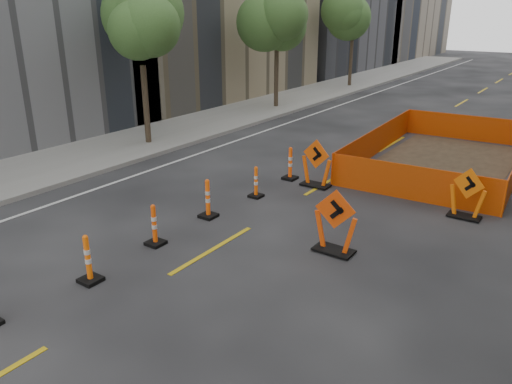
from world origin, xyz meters
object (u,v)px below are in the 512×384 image
Objects in this scene: channelizer_4 at (154,225)px; channelizer_5 at (208,198)px; channelizer_7 at (290,163)px; chevron_sign_right at (468,193)px; channelizer_6 at (256,182)px; chevron_sign_center at (335,221)px; chevron_sign_left at (316,163)px; channelizer_3 at (88,259)px.

channelizer_4 is 2.05m from channelizer_5.
channelizer_7 is (0.17, 4.10, 0.01)m from channelizer_5.
channelizer_5 is 0.77× the size of chevron_sign_right.
channelizer_4 is 8.39m from chevron_sign_right.
channelizer_6 is at bearing -89.51° from channelizer_7.
chevron_sign_center reaches higher than channelizer_6.
channelizer_4 is 0.67× the size of chevron_sign_left.
channelizer_5 reaches higher than channelizer_6.
channelizer_6 is at bearing -113.95° from chevron_sign_left.
channelizer_4 is at bearing -92.27° from channelizer_6.
channelizer_6 is at bearing 89.87° from channelizer_3.
channelizer_3 is 0.69× the size of chevron_sign_left.
chevron_sign_center is (3.62, -1.98, 0.31)m from channelizer_6.
chevron_sign_right is (4.63, 0.02, -0.06)m from chevron_sign_left.
channelizer_4 is 6.15m from channelizer_7.
chevron_sign_left is 0.99× the size of chevron_sign_center.
chevron_sign_center is at bearing 29.27° from channelizer_4.
chevron_sign_center is at bearing -47.99° from channelizer_7.
channelizer_5 is 0.99× the size of channelizer_7.
chevron_sign_left is (1.19, 6.02, 0.26)m from channelizer_4.
channelizer_3 is 0.97× the size of channelizer_7.
channelizer_5 is at bearing -102.77° from chevron_sign_left.
chevron_sign_right is at bearing 46.06° from channelizer_4.
channelizer_5 is 0.71× the size of chevron_sign_left.
channelizer_6 is 2.05m from channelizer_7.
channelizer_5 is 4.10m from channelizer_7.
channelizer_7 is 5.68m from chevron_sign_right.
chevron_sign_left is at bearing 72.89° from channelizer_5.
channelizer_6 is at bearing 141.45° from chevron_sign_center.
channelizer_3 is 9.88m from chevron_sign_right.
channelizer_3 is 8.20m from channelizer_7.
chevron_sign_right is (5.67, 8.09, 0.18)m from channelizer_3.
chevron_sign_center is at bearing -28.74° from channelizer_6.
channelizer_4 is 4.34m from chevron_sign_center.
channelizer_3 is at bearing -93.04° from chevron_sign_left.
channelizer_3 is 0.75× the size of chevron_sign_right.
chevron_sign_left is (1.05, -0.13, 0.22)m from channelizer_7.
channelizer_3 is 5.53m from chevron_sign_center.
channelizer_3 is at bearing -110.60° from chevron_sign_right.
chevron_sign_center reaches higher than chevron_sign_right.
chevron_sign_center reaches higher than channelizer_4.
chevron_sign_left reaches higher than channelizer_4.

